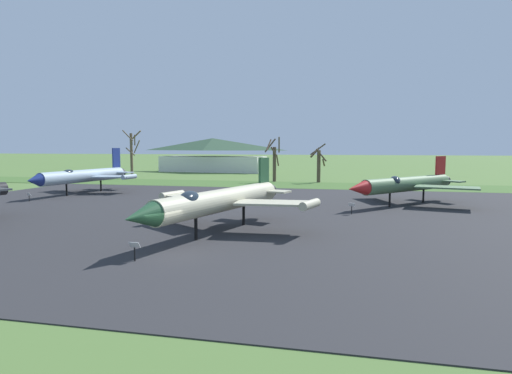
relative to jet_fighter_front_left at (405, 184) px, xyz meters
The scene contains 13 objects.
ground_plane 29.85m from the jet_fighter_front_left, 122.54° to the right, with size 600.00×600.00×0.00m, color #4C6B33.
asphalt_apron 19.02m from the jet_fighter_front_left, 147.96° to the right, with size 72.11×50.24×0.05m, color #28282B.
grass_verge_strip 26.58m from the jet_fighter_front_left, 127.19° to the left, with size 132.11×12.00×0.06m, color #3D5F29.
jet_fighter_front_left is the anchor object (origin of this frame).
info_placard_front_left 9.63m from the jet_fighter_front_left, 125.42° to the right, with size 0.58×0.30×1.10m.
jet_fighter_front_right 23.87m from the jet_fighter_front_left, 128.58° to the right, with size 13.07×17.11×5.31m.
info_placard_front_right 31.88m from the jet_fighter_front_left, 122.33° to the right, with size 0.59×0.27×1.12m.
jet_fighter_rear_left 40.27m from the jet_fighter_front_left, behind, with size 11.90×16.99×6.04m.
info_placard_rear_left 41.80m from the jet_fighter_front_left, behind, with size 0.52×0.32×1.04m.
bare_tree_far_left 55.13m from the jet_fighter_front_left, 149.01° to the left, with size 3.00×3.04×9.41m.
bare_tree_left_of_center 33.14m from the jet_fighter_front_left, 125.02° to the left, with size 2.85×2.77×7.95m.
bare_tree_center 29.23m from the jet_fighter_front_left, 112.44° to the left, with size 3.06×3.11×6.81m.
visitor_building 66.43m from the jet_fighter_front_left, 126.15° to the left, with size 27.52×10.85×8.28m.
Camera 1 is at (10.41, -22.74, 6.28)m, focal length 30.15 mm.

